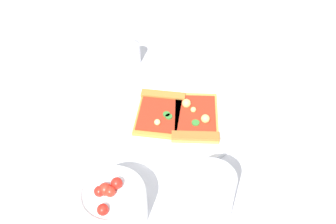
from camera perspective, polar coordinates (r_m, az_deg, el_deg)
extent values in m
plane|color=silver|center=(0.96, 0.10, -1.66)|extent=(2.40, 2.40, 0.00)
cylinder|color=white|center=(0.96, 1.62, -1.05)|extent=(0.25, 0.25, 0.01)
cube|color=gold|center=(0.95, 3.49, -0.66)|extent=(0.16, 0.17, 0.01)
cube|color=#A36B2D|center=(0.91, 3.53, -3.24)|extent=(0.09, 0.08, 0.02)
cube|color=#B22D19|center=(0.95, 3.51, -0.43)|extent=(0.14, 0.15, 0.00)
sphere|color=#EAD172|center=(0.95, 3.27, 0.30)|extent=(0.01, 0.01, 0.01)
cylinder|color=#388433|center=(0.93, 3.56, -1.38)|extent=(0.02, 0.02, 0.00)
sphere|color=#EAD172|center=(0.96, 2.38, 1.12)|extent=(0.02, 0.02, 0.02)
sphere|color=#EAD172|center=(0.93, 4.80, -0.86)|extent=(0.02, 0.02, 0.02)
cube|color=gold|center=(0.95, -1.09, -0.33)|extent=(0.16, 0.16, 0.01)
cube|color=#B77A33|center=(0.99, -0.63, 2.05)|extent=(0.08, 0.08, 0.02)
cube|color=#B22D19|center=(0.95, -1.09, -0.11)|extent=(0.14, 0.14, 0.00)
cylinder|color=#388433|center=(0.94, -0.03, -0.59)|extent=(0.02, 0.02, 0.00)
sphere|color=#F2D87F|center=(0.93, -1.43, -1.26)|extent=(0.01, 0.01, 0.01)
cylinder|color=#388433|center=(0.94, 0.05, -0.16)|extent=(0.02, 0.02, 0.00)
cylinder|color=white|center=(0.81, -6.98, -11.75)|extent=(0.12, 0.12, 0.07)
torus|color=white|center=(0.77, -7.23, -10.32)|extent=(0.12, 0.12, 0.01)
sphere|color=red|center=(0.77, -7.40, -10.06)|extent=(0.02, 0.02, 0.02)
sphere|color=red|center=(0.78, -6.59, -9.05)|extent=(0.02, 0.02, 0.02)
sphere|color=red|center=(0.76, -8.34, -12.27)|extent=(0.02, 0.02, 0.02)
sphere|color=red|center=(0.78, -8.05, -9.76)|extent=(0.02, 0.02, 0.02)
sphere|color=red|center=(0.78, -8.77, -10.01)|extent=(0.02, 0.02, 0.02)
cylinder|color=silver|center=(0.77, 5.38, -11.24)|extent=(0.08, 0.08, 0.14)
cylinder|color=black|center=(0.78, 5.30, -11.82)|extent=(0.07, 0.07, 0.10)
cube|color=white|center=(1.17, 4.01, 8.99)|extent=(0.15, 0.15, 0.00)
cylinder|color=silver|center=(1.09, -4.38, 7.56)|extent=(0.03, 0.03, 0.06)
cone|color=silver|center=(1.07, -4.49, 9.00)|extent=(0.03, 0.03, 0.01)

